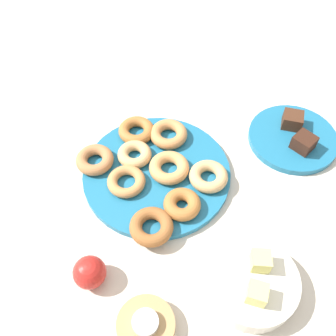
# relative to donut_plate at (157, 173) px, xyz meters

# --- Properties ---
(ground_plane) EXTENTS (2.40, 2.40, 0.00)m
(ground_plane) POSITION_rel_donut_plate_xyz_m (0.00, 0.00, -0.01)
(ground_plane) COLOR beige
(donut_plate) EXTENTS (0.35, 0.35, 0.02)m
(donut_plate) POSITION_rel_donut_plate_xyz_m (0.00, 0.00, 0.00)
(donut_plate) COLOR #1E6B93
(donut_plate) RESTS_ON ground_plane
(donut_0) EXTENTS (0.10, 0.10, 0.03)m
(donut_0) POSITION_rel_donut_plate_xyz_m (0.06, 0.10, 0.02)
(donut_0) COLOR #AD6B33
(donut_0) RESTS_ON donut_plate
(donut_1) EXTENTS (0.13, 0.13, 0.03)m
(donut_1) POSITION_rel_donut_plate_xyz_m (0.04, -0.14, 0.02)
(donut_1) COLOR #B27547
(donut_1) RESTS_ON donut_plate
(donut_2) EXTENTS (0.13, 0.13, 0.03)m
(donut_2) POSITION_rel_donut_plate_xyz_m (-0.03, 0.12, 0.02)
(donut_2) COLOR tan
(donut_2) RESTS_ON donut_plate
(donut_3) EXTENTS (0.09, 0.09, 0.03)m
(donut_3) POSITION_rel_donut_plate_xyz_m (-0.01, -0.07, 0.02)
(donut_3) COLOR tan
(donut_3) RESTS_ON donut_plate
(donut_4) EXTENTS (0.12, 0.12, 0.02)m
(donut_4) POSITION_rel_donut_plate_xyz_m (0.06, -0.04, 0.02)
(donut_4) COLOR #C6844C
(donut_4) RESTS_ON donut_plate
(donut_5) EXTENTS (0.12, 0.12, 0.03)m
(donut_5) POSITION_rel_donut_plate_xyz_m (-0.08, -0.10, 0.02)
(donut_5) COLOR #AD6B33
(donut_5) RESTS_ON donut_plate
(donut_6) EXTENTS (0.13, 0.13, 0.03)m
(donut_6) POSITION_rel_donut_plate_xyz_m (0.14, 0.06, 0.02)
(donut_6) COLOR #995B2D
(donut_6) RESTS_ON donut_plate
(donut_7) EXTENTS (0.13, 0.13, 0.03)m
(donut_7) POSITION_rel_donut_plate_xyz_m (-0.01, 0.03, 0.02)
(donut_7) COLOR tan
(donut_7) RESTS_ON donut_plate
(donut_8) EXTENTS (0.12, 0.12, 0.03)m
(donut_8) POSITION_rel_donut_plate_xyz_m (-0.11, -0.02, 0.02)
(donut_8) COLOR #C6844C
(donut_8) RESTS_ON donut_plate
(cake_plate) EXTENTS (0.22, 0.22, 0.02)m
(cake_plate) POSITION_rel_donut_plate_xyz_m (-0.25, 0.26, 0.00)
(cake_plate) COLOR #1E6B93
(cake_plate) RESTS_ON ground_plane
(brownie_near) EXTENTS (0.06, 0.06, 0.04)m
(brownie_near) POSITION_rel_donut_plate_xyz_m (-0.28, 0.25, 0.03)
(brownie_near) COLOR #472819
(brownie_near) RESTS_ON cake_plate
(brownie_far) EXTENTS (0.06, 0.06, 0.04)m
(brownie_far) POSITION_rel_donut_plate_xyz_m (-0.22, 0.29, 0.03)
(brownie_far) COLOR #381E14
(brownie_far) RESTS_ON cake_plate
(candle_holder) EXTENTS (0.11, 0.11, 0.03)m
(candle_holder) POSITION_rel_donut_plate_xyz_m (0.32, 0.14, 0.01)
(candle_holder) COLOR tan
(candle_holder) RESTS_ON ground_plane
(tealight) EXTENTS (0.05, 0.05, 0.01)m
(tealight) POSITION_rel_donut_plate_xyz_m (0.32, 0.14, 0.03)
(tealight) COLOR silver
(tealight) RESTS_ON candle_holder
(fruit_bowl) EXTENTS (0.18, 0.18, 0.04)m
(fruit_bowl) POSITION_rel_donut_plate_xyz_m (0.16, 0.29, 0.01)
(fruit_bowl) COLOR silver
(fruit_bowl) RESTS_ON ground_plane
(melon_chunk_left) EXTENTS (0.05, 0.05, 0.04)m
(melon_chunk_left) POSITION_rel_donut_plate_xyz_m (0.13, 0.29, 0.05)
(melon_chunk_left) COLOR #DBD67A
(melon_chunk_left) RESTS_ON fruit_bowl
(melon_chunk_right) EXTENTS (0.04, 0.04, 0.04)m
(melon_chunk_right) POSITION_rel_donut_plate_xyz_m (0.19, 0.30, 0.05)
(melon_chunk_right) COLOR #DBD67A
(melon_chunk_right) RESTS_ON fruit_bowl
(apple) EXTENTS (0.07, 0.07, 0.07)m
(apple) POSITION_rel_donut_plate_xyz_m (0.28, -0.00, 0.02)
(apple) COLOR red
(apple) RESTS_ON ground_plane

